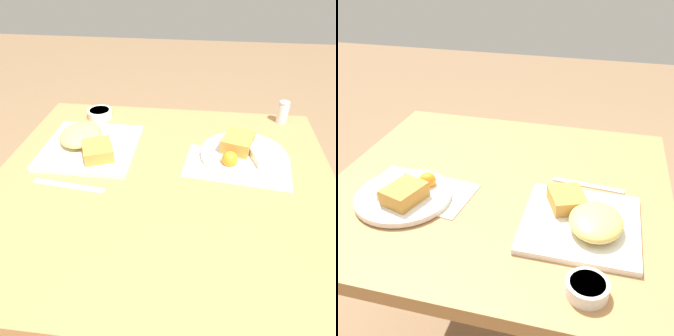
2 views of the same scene
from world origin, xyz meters
TOP-DOWN VIEW (x-y plane):
  - ground_plane at (0.00, 0.00)m, footprint 8.00×8.00m
  - dining_table at (0.00, 0.00)m, footprint 0.83×0.90m
  - menu_card at (-0.08, 0.19)m, footprint 0.19×0.30m
  - plate_square_near at (-0.12, -0.24)m, footprint 0.26×0.26m
  - plate_oval_far at (-0.13, 0.21)m, footprint 0.24×0.24m
  - sauce_ramekin at (-0.32, -0.26)m, footprint 0.08×0.08m
  - salt_shaker at (-0.36, 0.35)m, footprint 0.03×0.03m
  - butter_knife at (0.05, -0.23)m, footprint 0.03×0.19m

SIDE VIEW (x-z plane):
  - ground_plane at x=0.00m, z-range 0.00..0.00m
  - dining_table at x=0.00m, z-range 0.26..0.97m
  - menu_card at x=-0.08m, z-range 0.71..0.71m
  - butter_knife at x=0.05m, z-range 0.71..0.71m
  - sauce_ramekin at x=-0.32m, z-range 0.71..0.74m
  - plate_oval_far at x=-0.13m, z-range 0.70..0.75m
  - plate_square_near at x=-0.12m, z-range 0.70..0.76m
  - salt_shaker at x=-0.36m, z-range 0.70..0.77m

